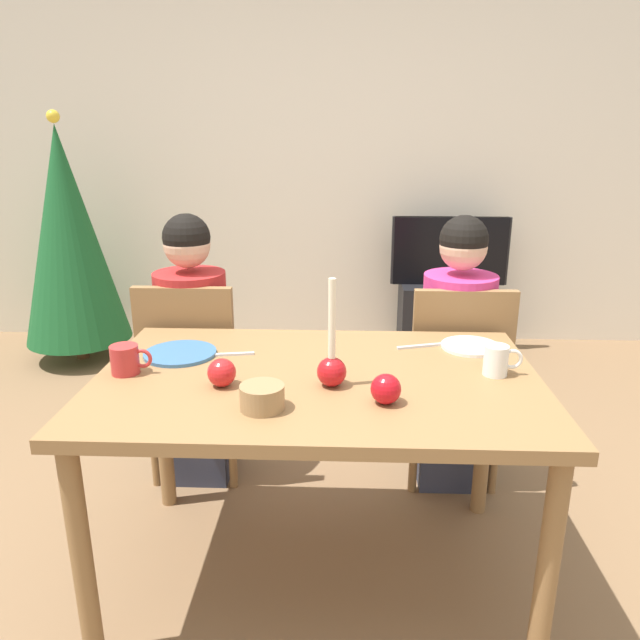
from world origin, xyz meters
name	(u,v)px	position (x,y,z in m)	size (l,w,h in m)	color
ground_plane	(318,571)	(0.00, 0.00, 0.00)	(7.68, 7.68, 0.00)	brown
back_wall	(334,159)	(0.00, 2.60, 1.30)	(6.40, 0.10, 2.60)	beige
dining_table	(317,399)	(0.00, 0.00, 0.67)	(1.40, 0.90, 0.75)	olive
chair_left	(193,369)	(-0.56, 0.61, 0.51)	(0.40, 0.40, 0.90)	olive
chair_right	(456,374)	(0.55, 0.61, 0.51)	(0.40, 0.40, 0.90)	olive
person_left_child	(194,354)	(-0.56, 0.64, 0.57)	(0.30, 0.30, 1.17)	#33384C
person_right_child	(455,358)	(0.55, 0.64, 0.57)	(0.30, 0.30, 1.17)	#33384C
tv_stand	(446,317)	(0.79, 2.30, 0.24)	(0.64, 0.40, 0.48)	black
tv	(450,251)	(0.79, 2.30, 0.71)	(0.79, 0.05, 0.46)	black
christmas_tree	(68,237)	(-1.71, 2.03, 0.84)	(0.68, 0.68, 1.61)	brown
candle_centerpiece	(332,365)	(0.05, -0.08, 0.82)	(0.09, 0.09, 0.33)	red
plate_left	(180,353)	(-0.48, 0.16, 0.76)	(0.25, 0.25, 0.01)	teal
plate_right	(470,346)	(0.53, 0.27, 0.76)	(0.21, 0.21, 0.01)	white
mug_left	(126,359)	(-0.61, -0.01, 0.80)	(0.13, 0.09, 0.09)	#B72D2D
mug_right	(497,360)	(0.57, 0.03, 0.80)	(0.12, 0.08, 0.10)	white
fork_left	(228,354)	(-0.32, 0.16, 0.75)	(0.18, 0.01, 0.01)	silver
fork_right	(421,346)	(0.36, 0.27, 0.75)	(0.18, 0.01, 0.01)	silver
bowl_walnuts	(262,397)	(-0.14, -0.25, 0.78)	(0.12, 0.12, 0.07)	#99754C
apple_near_candle	(386,389)	(0.20, -0.20, 0.79)	(0.09, 0.09, 0.09)	red
apple_by_left_plate	(222,373)	(-0.28, -0.10, 0.79)	(0.09, 0.09, 0.09)	red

